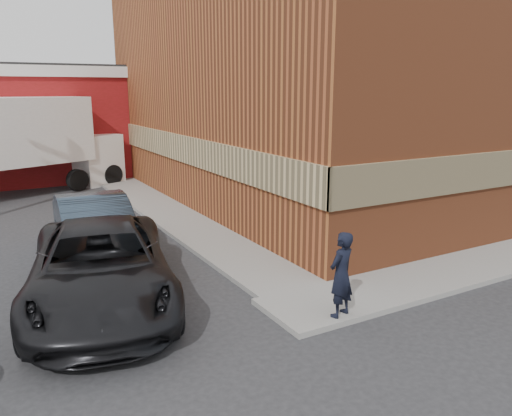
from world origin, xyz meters
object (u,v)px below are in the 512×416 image
man (341,274)px  suv_a (101,267)px  box_truck (28,139)px  sedan (96,229)px  brick_building (333,84)px

man → suv_a: man is taller
suv_a → box_truck: size_ratio=0.70×
sedan → suv_a: size_ratio=0.84×
box_truck → suv_a: bearing=-111.2°
brick_building → sedan: brick_building is taller
suv_a → box_truck: 13.53m
brick_building → man: bearing=-126.7°
brick_building → man: size_ratio=10.69×
brick_building → suv_a: brick_building is taller
brick_building → sedan: (-11.20, -4.44, -3.84)m
man → box_truck: (-3.88, 16.51, 1.41)m
man → suv_a: bearing=-55.9°
brick_building → box_truck: 13.37m
brick_building → box_truck: size_ratio=2.10×
man → sedan: bearing=-79.0°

